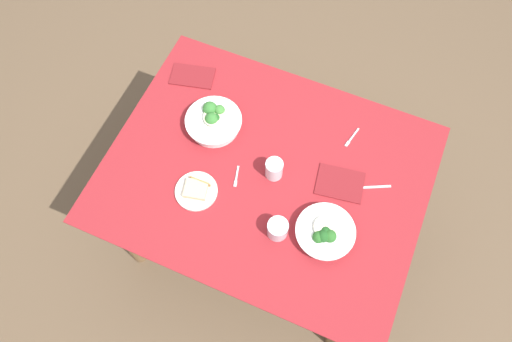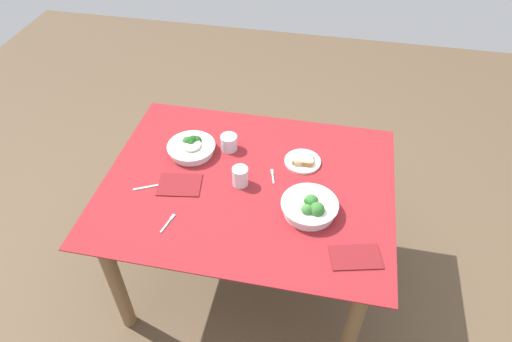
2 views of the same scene
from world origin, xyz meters
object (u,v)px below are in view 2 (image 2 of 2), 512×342
fork_by_near_bowl (273,176)px  broccoli_bowl_near (310,207)px  water_glass_center (240,176)px  fork_by_far_bowl (168,222)px  napkin_folded_lower (356,257)px  water_glass_side (229,143)px  bread_side_plate (303,161)px  table_knife_left (156,186)px  napkin_folded_upper (180,185)px  broccoli_bowl_far (192,147)px

fork_by_near_bowl → broccoli_bowl_near: bearing=-150.3°
water_glass_center → fork_by_far_bowl: size_ratio=0.85×
napkin_folded_lower → broccoli_bowl_near: bearing=136.1°
water_glass_side → napkin_folded_lower: water_glass_side is taller
broccoli_bowl_near → bread_side_plate: broccoli_bowl_near is taller
table_knife_left → napkin_folded_upper: size_ratio=1.05×
broccoli_bowl_near → table_knife_left: bearing=178.1°
broccoli_bowl_far → napkin_folded_lower: (0.83, -0.49, -0.03)m
broccoli_bowl_far → table_knife_left: broccoli_bowl_far is taller
fork_by_far_bowl → napkin_folded_upper: (-0.02, 0.23, 0.00)m
table_knife_left → water_glass_side: bearing=-156.0°
broccoli_bowl_near → fork_by_far_bowl: broccoli_bowl_near is taller
broccoli_bowl_near → bread_side_plate: (-0.07, 0.32, -0.03)m
broccoli_bowl_near → fork_by_near_bowl: 0.28m
fork_by_far_bowl → table_knife_left: 0.24m
napkin_folded_lower → table_knife_left: bearing=166.4°
broccoli_bowl_near → bread_side_plate: 0.33m
broccoli_bowl_near → fork_by_far_bowl: (-0.58, -0.18, -0.03)m
water_glass_side → napkin_folded_upper: (-0.16, -0.30, -0.04)m
broccoli_bowl_near → water_glass_side: (-0.44, 0.35, 0.00)m
water_glass_side → napkin_folded_upper: 0.34m
broccoli_bowl_far → napkin_folded_upper: 0.24m
broccoli_bowl_far → water_glass_center: size_ratio=2.56×
bread_side_plate → water_glass_side: (-0.37, 0.03, 0.03)m
broccoli_bowl_far → fork_by_far_bowl: (0.04, -0.46, -0.03)m
water_glass_center → fork_by_far_bowl: (-0.25, -0.29, -0.04)m
fork_by_near_bowl → napkin_folded_lower: napkin_folded_lower is taller
water_glass_center → fork_by_far_bowl: water_glass_center is taller
water_glass_side → fork_by_far_bowl: bearing=-104.7°
fork_by_near_bowl → water_glass_center: bearing=104.4°
fork_by_far_bowl → broccoli_bowl_near: bearing=-60.4°
napkin_folded_lower → water_glass_side: bearing=139.9°
table_knife_left → napkin_folded_upper: (0.11, 0.03, 0.00)m
broccoli_bowl_near → napkin_folded_lower: 0.29m
napkin_folded_lower → napkin_folded_upper: bearing=163.0°
broccoli_bowl_near → water_glass_center: bearing=160.8°
fork_by_near_bowl → napkin_folded_lower: 0.56m
water_glass_center → water_glass_side: (-0.11, 0.23, -0.01)m
water_glass_side → table_knife_left: size_ratio=0.41×
bread_side_plate → table_knife_left: size_ratio=0.86×
fork_by_far_bowl → napkin_folded_upper: 0.23m
broccoli_bowl_far → fork_by_far_bowl: broccoli_bowl_far is taller
napkin_folded_upper → water_glass_side: bearing=61.6°
fork_by_near_bowl → napkin_folded_upper: napkin_folded_upper is taller
water_glass_side → broccoli_bowl_far: bearing=-160.9°
broccoli_bowl_far → napkin_folded_upper: bearing=-86.5°
napkin_folded_upper → bread_side_plate: bearing=26.6°
water_glass_center → fork_by_near_bowl: water_glass_center is taller
water_glass_center → napkin_folded_upper: water_glass_center is taller
water_glass_side → table_knife_left: water_glass_side is taller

